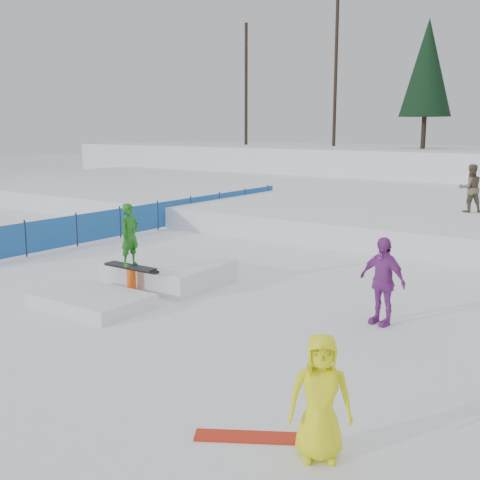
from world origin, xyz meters
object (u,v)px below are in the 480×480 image
Objects in this scene: walker_olive at (470,188)px; spectator_yellow at (320,397)px; spectator_purple at (382,281)px; safety_fence at (158,215)px; jib_rail_feature at (149,277)px.

spectator_yellow is (2.62, -16.29, -0.90)m from walker_olive.
spectator_purple is 5.19m from spectator_yellow.
safety_fence is 16.17m from spectator_yellow.
walker_olive is 0.39× the size of jib_rail_feature.
spectator_purple is (11.00, -5.48, 0.32)m from safety_fence.
spectator_purple is (1.32, -11.26, -0.78)m from walker_olive.
walker_olive reaches higher than spectator_purple.
spectator_purple is at bearing 58.52° from walker_olive.
walker_olive reaches higher than spectator_yellow.
spectator_yellow is at bearing -61.73° from spectator_purple.
spectator_yellow is at bearing -32.12° from jib_rail_feature.
spectator_purple is at bearing 7.92° from jib_rail_feature.
safety_fence is at bearing 167.30° from spectator_purple.
jib_rail_feature is (-4.16, -12.03, -1.35)m from walker_olive.
jib_rail_feature is at bearing -158.31° from spectator_purple.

